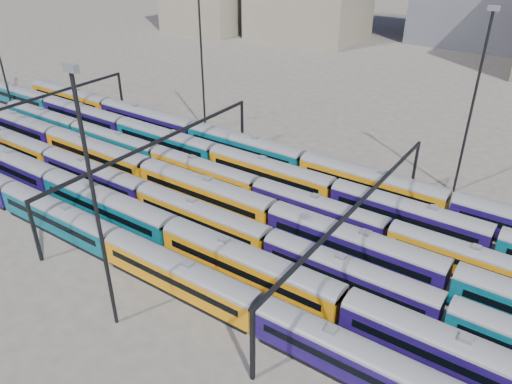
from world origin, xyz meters
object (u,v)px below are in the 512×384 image
Objects in this scene: rake_1 at (344,304)px; rake_2 at (143,193)px; mast_2 at (94,200)px; rake_0 at (179,272)px.

rake_2 is at bearing 171.10° from rake_1.
rake_1 is 24.79m from mast_2.
rake_1 is 1.11× the size of rake_2.
rake_2 is (-15.50, 10.00, -0.02)m from rake_0.
rake_0 is 0.84× the size of rake_2.
rake_0 is at bearing -163.06° from rake_1.
rake_0 is 3.91× the size of mast_2.
rake_0 is at bearing -32.83° from rake_2.
rake_0 reaches higher than rake_2.
rake_1 reaches higher than rake_0.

